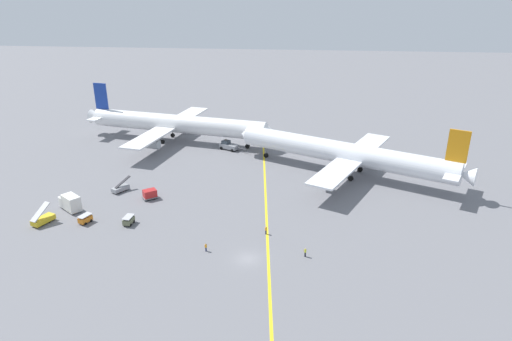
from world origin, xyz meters
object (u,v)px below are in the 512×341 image
Objects in this scene: gse_belt_loader_portside at (121,188)px; ground_crew_ramp_agent_by_cones at (266,230)px; ground_crew_wing_walker_right at (206,247)px; gse_stair_truck_yellow at (43,219)px; ground_crew_marshaller_foreground at (305,252)px; gse_baggage_cart_trailing at (85,219)px; gse_baggage_cart_near_cluster at (129,220)px; airliner_being_pushed at (344,153)px; gse_container_dolly_flat at (150,194)px; airliner_at_gate_left at (176,124)px; pushback_tug at (229,146)px; gse_catering_truck_tall at (70,202)px.

ground_crew_ramp_agent_by_cones is at bearing -23.88° from gse_belt_loader_portside.
gse_stair_truck_yellow is at bearing 169.65° from ground_crew_wing_walker_right.
ground_crew_marshaller_foreground reaches higher than ground_crew_wing_walker_right.
gse_baggage_cart_near_cluster is at bearing 2.78° from gse_baggage_cart_trailing.
airliner_being_pushed is 70.01m from gse_stair_truck_yellow.
ground_crew_marshaller_foreground is at bearing -29.32° from gse_container_dolly_flat.
airliner_at_gate_left reaches higher than gse_stair_truck_yellow.
ground_crew_ramp_agent_by_cones is at bearing -72.04° from pushback_tug.
ground_crew_wing_walker_right is at bearing -49.09° from gse_container_dolly_flat.
ground_crew_marshaller_foreground is at bearing 0.85° from ground_crew_wing_walker_right.
pushback_tug is 48.40m from gse_baggage_cart_near_cluster.
gse_container_dolly_flat is 2.50× the size of ground_crew_wing_walker_right.
ground_crew_ramp_agent_by_cones is (-7.55, 6.96, -0.04)m from ground_crew_marshaller_foreground.
airliner_at_gate_left is at bearing 85.82° from gse_belt_loader_portside.
airliner_being_pushed is at bearing 77.00° from ground_crew_marshaller_foreground.
gse_baggage_cart_trailing is 0.64× the size of gse_belt_loader_portside.
airliner_being_pushed is 14.78× the size of gse_container_dolly_flat.
gse_baggage_cart_trailing is at bearing 164.03° from ground_crew_wing_walker_right.
gse_container_dolly_flat is at bearing 155.21° from ground_crew_ramp_agent_by_cones.
gse_container_dolly_flat reaches higher than ground_crew_ramp_agent_by_cones.
airliner_at_gate_left is at bearing 157.13° from airliner_being_pushed.
gse_stair_truck_yellow is (-12.05, -54.22, -4.58)m from airliner_at_gate_left.
gse_container_dolly_flat is at bearing 150.68° from ground_crew_marshaller_foreground.
airliner_being_pushed is 18.39× the size of gse_baggage_cart_trailing.
gse_stair_truck_yellow is 1.27× the size of gse_container_dolly_flat.
gse_stair_truck_yellow is 2.99× the size of ground_crew_ramp_agent_by_cones.
airliner_at_gate_left is 18.65m from pushback_tug.
gse_catering_truck_tall reaches higher than gse_baggage_cart_near_cluster.
gse_catering_truck_tall is 12.36m from gse_belt_loader_portside.
ground_crew_marshaller_foreground is at bearing -27.79° from gse_belt_loader_portside.
airliner_at_gate_left is at bearing 78.74° from gse_catering_truck_tall.
airliner_at_gate_left is at bearing 77.47° from gse_stair_truck_yellow.
ground_crew_ramp_agent_by_cones is 12.41m from ground_crew_wing_walker_right.
gse_belt_loader_portside is (-7.83, 14.91, -0.04)m from gse_baggage_cart_near_cluster.
gse_catering_truck_tall is (-9.55, -47.94, -3.85)m from airliner_at_gate_left.
gse_baggage_cart_near_cluster is 16.84m from gse_belt_loader_portside.
airliner_being_pushed is 34.70× the size of ground_crew_ramp_agent_by_cones.
gse_catering_truck_tall reaches higher than ground_crew_ramp_agent_by_cones.
gse_belt_loader_portside is (6.80, 10.29, -0.93)m from gse_catering_truck_tall.
ground_crew_wing_walker_right is (25.29, -22.88, -0.02)m from gse_belt_loader_portside.
airliner_being_pushed reaches higher than ground_crew_ramp_agent_by_cones.
ground_crew_ramp_agent_by_cones is (44.68, 0.90, -0.17)m from gse_stair_truck_yellow.
airliner_at_gate_left reaches higher than gse_container_dolly_flat.
ground_crew_ramp_agent_by_cones is (32.63, -53.31, -4.75)m from airliner_at_gate_left.
airliner_being_pushed reaches higher than ground_crew_wing_walker_right.
airliner_being_pushed is 54.65m from gse_baggage_cart_near_cluster.
ground_crew_ramp_agent_by_cones is at bearing -58.53° from airliner_at_gate_left.
pushback_tug is at bearing 107.96° from ground_crew_ramp_agent_by_cones.
gse_container_dolly_flat is at bearing -82.49° from airliner_at_gate_left.
gse_stair_truck_yellow is at bearing 173.39° from ground_crew_marshaller_foreground.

